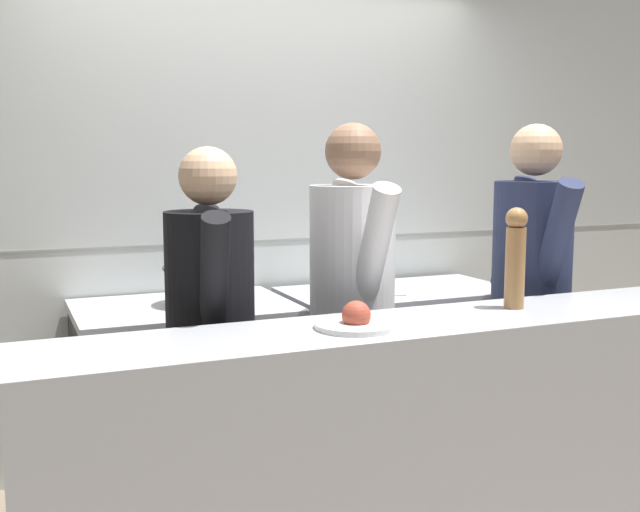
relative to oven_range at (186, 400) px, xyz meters
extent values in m
cube|color=silver|center=(0.52, 0.40, 0.84)|extent=(8.00, 0.06, 2.60)
cube|color=gray|center=(0.52, 0.37, 0.69)|extent=(8.00, 0.00, 0.01)
cube|color=#232326|center=(0.00, 0.00, -0.02)|extent=(0.97, 0.70, 0.87)
cube|color=#B7BABF|center=(0.00, 0.00, 0.43)|extent=(0.99, 0.71, 0.04)
cube|color=#B7BABF|center=(0.00, -0.33, 0.04)|extent=(0.87, 0.03, 0.10)
cube|color=#B7BABF|center=(1.14, 0.00, 0.00)|extent=(1.18, 0.65, 0.91)
cube|color=black|center=(1.14, -0.30, -0.41)|extent=(1.15, 0.04, 0.10)
cube|color=#B7BABF|center=(0.62, -1.20, 0.06)|extent=(2.81, 0.45, 1.03)
cylinder|color=#2D2D33|center=(0.08, -0.03, 0.55)|extent=(0.34, 0.34, 0.18)
cylinder|color=#2D2D33|center=(0.08, -0.03, 0.63)|extent=(0.36, 0.36, 0.01)
cube|color=#B7BABF|center=(0.95, -0.13, 0.45)|extent=(0.29, 0.11, 0.01)
cube|color=black|center=(0.75, -0.07, 0.46)|extent=(0.11, 0.05, 0.02)
cylinder|color=white|center=(0.30, -1.21, 0.58)|extent=(0.28, 0.28, 0.02)
sphere|color=#B24733|center=(0.30, -1.21, 0.61)|extent=(0.10, 0.10, 0.10)
cylinder|color=#AD7A47|center=(0.98, -1.14, 0.72)|extent=(0.07, 0.07, 0.30)
sphere|color=#AD7A47|center=(0.98, -1.14, 0.91)|extent=(0.08, 0.08, 0.08)
cube|color=black|center=(-0.05, -0.69, -0.08)|extent=(0.31, 0.23, 0.76)
cylinder|color=black|center=(-0.05, -0.69, 0.62)|extent=(0.38, 0.38, 0.63)
sphere|color=#D8AD84|center=(-0.05, -0.69, 1.06)|extent=(0.22, 0.22, 0.22)
cylinder|color=black|center=(-0.02, -0.50, 0.69)|extent=(0.15, 0.33, 0.53)
cylinder|color=black|center=(-0.09, -0.89, 0.69)|extent=(0.15, 0.33, 0.53)
cube|color=black|center=(0.56, -0.64, -0.05)|extent=(0.31, 0.21, 0.81)
cylinder|color=white|center=(0.56, -0.64, 0.68)|extent=(0.37, 0.37, 0.67)
sphere|color=#8C664C|center=(0.56, -0.64, 1.15)|extent=(0.23, 0.23, 0.23)
cylinder|color=white|center=(0.57, -0.43, 0.76)|extent=(0.12, 0.34, 0.56)
cylinder|color=white|center=(0.55, -0.85, 0.76)|extent=(0.12, 0.34, 0.56)
cube|color=black|center=(1.44, -0.68, -0.05)|extent=(0.34, 0.26, 0.81)
cylinder|color=#262D4C|center=(1.44, -0.68, 0.69)|extent=(0.42, 0.42, 0.67)
sphere|color=#D8AD84|center=(1.44, -0.68, 1.16)|extent=(0.23, 0.23, 0.23)
cylinder|color=#262D4C|center=(1.49, -0.48, 0.77)|extent=(0.18, 0.35, 0.56)
cylinder|color=#262D4C|center=(1.39, -0.89, 0.77)|extent=(0.18, 0.35, 0.56)
camera|label=1|loc=(-0.76, -3.38, 1.12)|focal=42.00mm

